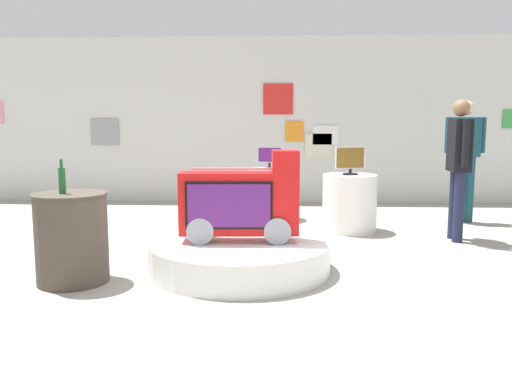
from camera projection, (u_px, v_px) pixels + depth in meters
ground_plane at (280, 279)px, 4.59m from camera, size 30.00×30.00×0.00m
back_wall_display at (280, 121)px, 9.01m from camera, size 12.84×0.13×2.92m
main_display_pedestal at (239, 256)px, 4.86m from camera, size 1.74×1.74×0.29m
novelty_firetruck_tv at (241, 205)px, 4.78m from camera, size 1.13×0.41×0.87m
display_pedestal_left_rear at (349, 203)px, 6.62m from camera, size 0.70×0.70×0.74m
tv_on_left_rear at (350, 160)px, 6.54m from camera, size 0.41×0.20×0.36m
display_pedestal_center_rear at (269, 194)px, 7.47m from camera, size 0.64×0.64×0.74m
tv_on_center_rear at (270, 157)px, 7.39m from camera, size 0.36×0.16×0.32m
side_table_round at (72, 237)px, 4.46m from camera, size 0.64×0.64×0.80m
bottle_on_side_table at (62, 180)px, 4.35m from camera, size 0.06×0.06×0.30m
shopper_browsing_near_truck at (464, 151)px, 7.14m from camera, size 0.56×0.21×1.72m
shopper_browsing_rear at (459, 159)px, 6.00m from camera, size 0.22×0.56×1.68m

